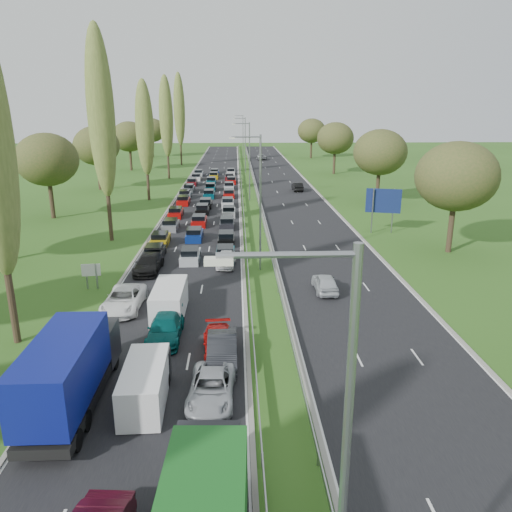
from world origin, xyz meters
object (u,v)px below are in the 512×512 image
object	(u,v)px
near_car_2	(124,299)
near_car_3	(149,263)
white_van_rear	(170,300)
info_sign	(91,273)
blue_lorry	(70,370)
white_van_front	(146,382)
direction_sign	(383,203)

from	to	relation	value
near_car_2	near_car_3	bearing A→B (deg)	89.20
near_car_2	white_van_rear	distance (m)	3.64
near_car_2	white_van_rear	size ratio (longest dim) A/B	1.03
near_car_2	info_sign	size ratio (longest dim) A/B	2.63
blue_lorry	white_van_rear	xyz separation A→B (m)	(3.30, 11.41, -0.94)
white_van_front	direction_sign	bearing A→B (deg)	56.02
near_car_2	near_car_3	xyz separation A→B (m)	(0.36, 8.71, -0.01)
blue_lorry	direction_sign	distance (m)	42.76
blue_lorry	white_van_front	distance (m)	3.65
near_car_3	direction_sign	size ratio (longest dim) A/B	1.00
near_car_3	direction_sign	bearing A→B (deg)	30.84
near_car_3	info_sign	size ratio (longest dim) A/B	2.48
white_van_front	white_van_rear	world-z (taller)	white_van_rear
white_van_front	near_car_2	bearing A→B (deg)	105.23
blue_lorry	white_van_front	bearing A→B (deg)	5.88
blue_lorry	direction_sign	xyz separation A→B (m)	(25.10, 34.59, 1.52)
near_car_2	white_van_front	size ratio (longest dim) A/B	1.08
near_car_2	blue_lorry	world-z (taller)	blue_lorry
near_car_3	white_van_front	distance (m)	21.02
white_van_front	info_sign	xyz separation A→B (m)	(-7.19, 16.52, 0.31)
white_van_rear	info_sign	world-z (taller)	white_van_rear
near_car_2	white_van_front	world-z (taller)	white_van_front
blue_lorry	info_sign	world-z (taller)	blue_lorry
blue_lorry	info_sign	distance (m)	17.30
direction_sign	near_car_2	bearing A→B (deg)	-138.75
near_car_3	white_van_front	world-z (taller)	white_van_front
white_van_rear	white_van_front	bearing A→B (deg)	-88.86
white_van_front	info_sign	bearing A→B (deg)	111.82
direction_sign	white_van_rear	bearing A→B (deg)	-133.25
near_car_2	direction_sign	world-z (taller)	direction_sign
white_van_rear	direction_sign	size ratio (longest dim) A/B	1.04
near_car_3	white_van_rear	distance (m)	10.21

